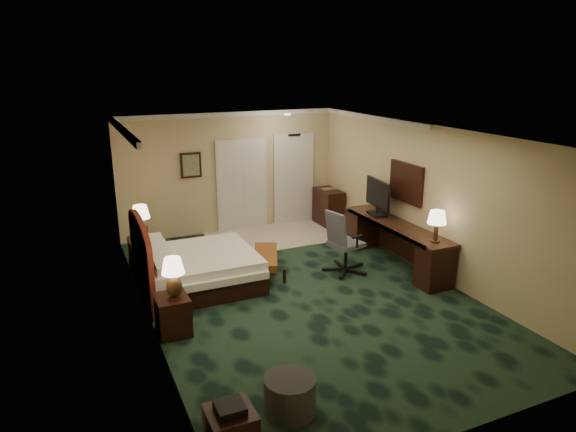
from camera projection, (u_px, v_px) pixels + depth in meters
name	position (u px, v px, depth m)	size (l,w,h in m)	color
floor	(302.00, 293.00, 8.65)	(5.00, 7.50, 0.00)	black
ceiling	(303.00, 132.00, 7.87)	(5.00, 7.50, 0.00)	silver
wall_back	(230.00, 173.00, 11.54)	(5.00, 0.00, 2.70)	tan
wall_front	(470.00, 318.00, 4.98)	(5.00, 0.00, 2.70)	tan
wall_left	(144.00, 237.00, 7.28)	(0.00, 7.50, 2.70)	tan
wall_right	(428.00, 200.00, 9.24)	(0.00, 7.50, 2.70)	tan
crown_molding	(303.00, 136.00, 7.89)	(5.00, 7.50, 0.10)	silver
tile_patch	(282.00, 235.00, 11.54)	(3.20, 1.70, 0.01)	beige
headboard	(141.00, 256.00, 8.37)	(0.12, 2.00, 1.40)	#4E170C
entry_door	(293.00, 180.00, 12.21)	(1.02, 0.06, 2.18)	silver
closet_doors	(242.00, 185.00, 11.69)	(1.20, 0.06, 2.10)	beige
wall_art	(191.00, 165.00, 11.08)	(0.45, 0.06, 0.55)	#44664F
wall_mirror	(406.00, 183.00, 9.69)	(0.05, 0.95, 0.75)	white
bed	(201.00, 269.00, 8.87)	(1.87, 1.73, 0.59)	white
nightstand_near	(173.00, 315.00, 7.30)	(0.45, 0.52, 0.56)	black
nightstand_far	(142.00, 253.00, 9.72)	(0.44, 0.50, 0.55)	black
lamp_near	(174.00, 278.00, 7.10)	(0.32, 0.32, 0.60)	black
lamp_far	(141.00, 222.00, 9.57)	(0.34, 0.34, 0.65)	black
bed_bench	(266.00, 264.00, 9.36)	(0.41, 1.20, 0.40)	brown
ottoman	(290.00, 395.00, 5.67)	(0.58, 0.58, 0.42)	#313131
desk	(395.00, 244.00, 9.78)	(0.61, 2.81, 0.81)	black
tv	(378.00, 198.00, 10.12)	(0.08, 0.92, 0.72)	black
desk_lamp	(436.00, 226.00, 8.62)	(0.32, 0.32, 0.56)	black
desk_chair	(346.00, 241.00, 9.38)	(0.69, 0.65, 1.19)	#454652
minibar	(328.00, 207.00, 12.19)	(0.45, 0.81, 0.85)	black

